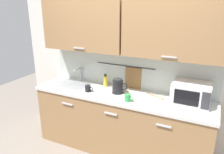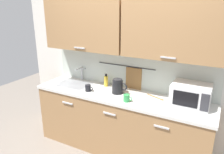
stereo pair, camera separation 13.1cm
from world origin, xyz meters
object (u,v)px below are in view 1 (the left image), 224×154
Objects in this scene: dish_soap_bottle at (105,81)px; mug_near_sink at (88,88)px; wooden_spoon at (158,97)px; microwave at (191,93)px; mug_by_kettle at (128,98)px; electric_kettle at (118,86)px.

dish_soap_bottle is 1.63× the size of mug_near_sink.
microwave is at bearing -0.15° from wooden_spoon.
microwave is at bearing 21.33° from mug_by_kettle.
microwave is at bearing 5.34° from electric_kettle.
mug_near_sink is 0.45× the size of wooden_spoon.
wooden_spoon is (0.32, 0.29, -0.04)m from mug_by_kettle.
electric_kettle is at bearing 18.39° from mug_near_sink.
electric_kettle is 0.43m from mug_near_sink.
dish_soap_bottle is at bearing 144.74° from mug_by_kettle.
mug_by_kettle is (-0.73, -0.29, -0.09)m from microwave.
dish_soap_bottle is (-1.24, 0.07, -0.05)m from microwave.
mug_near_sink reaches higher than wooden_spoon.
dish_soap_bottle is at bearing 176.58° from microwave.
microwave reaches higher than wooden_spoon.
mug_near_sink is at bearing -166.66° from wooden_spoon.
mug_by_kettle is at bearing -35.26° from dish_soap_bottle.
dish_soap_bottle is 0.84m from wooden_spoon.
mug_near_sink is at bearing -170.66° from microwave.
mug_by_kettle is (0.23, -0.20, -0.05)m from electric_kettle.
dish_soap_bottle is at bearing 67.44° from mug_near_sink.
wooden_spoon is (-0.41, 0.00, -0.13)m from microwave.
electric_kettle is 1.16× the size of dish_soap_bottle.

